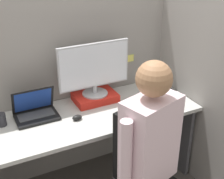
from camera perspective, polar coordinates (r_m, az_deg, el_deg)
cubicle_panel_back at (r=2.67m, az=-6.52°, el=0.24°), size 2.14×0.05×1.56m
cubicle_panel_right at (r=2.74m, az=13.34°, el=0.38°), size 0.04×1.26×1.56m
desk at (r=2.51m, az=-3.47°, el=-7.49°), size 1.64×0.63×0.72m
paper_box at (r=2.58m, az=-3.10°, el=-1.41°), size 0.35×0.24×0.06m
monitor at (r=2.47m, az=-3.27°, el=3.94°), size 0.59×0.21×0.43m
laptop at (r=2.41m, az=-13.79°, el=-3.96°), size 0.31×0.22×0.22m
mouse at (r=2.33m, az=-6.40°, el=-5.12°), size 0.07×0.05×0.04m
stapler at (r=2.69m, az=10.89°, el=-0.69°), size 0.05×0.12×0.06m
carrot_toy at (r=2.43m, az=4.92°, el=-3.41°), size 0.05×0.13×0.05m
office_chair at (r=2.17m, az=5.70°, el=-15.42°), size 0.58×0.62×0.98m
person at (r=1.87m, az=7.29°, el=-11.95°), size 0.46×0.49×1.37m
pen_cup at (r=2.37m, az=-19.56°, el=-5.22°), size 0.06×0.06×0.10m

